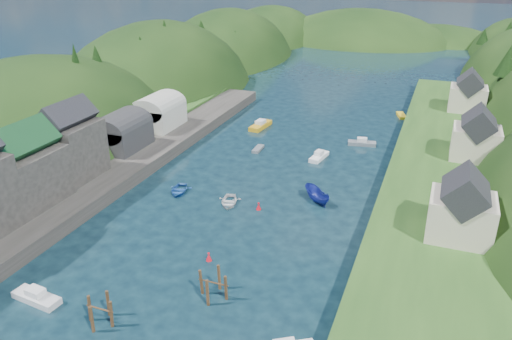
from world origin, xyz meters
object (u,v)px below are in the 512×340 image
at_px(piling_cluster_near, 101,313).
at_px(channel_buoy_far, 259,206).
at_px(piling_cluster_far, 214,287).
at_px(channel_buoy_near, 209,257).

bearing_deg(piling_cluster_near, channel_buoy_far, 77.40).
distance_m(piling_cluster_far, channel_buoy_far, 19.27).
bearing_deg(piling_cluster_far, channel_buoy_near, 120.39).
bearing_deg(piling_cluster_near, channel_buoy_near, 69.24).
bearing_deg(channel_buoy_far, channel_buoy_near, -94.18).
xyz_separation_m(piling_cluster_far, channel_buoy_near, (-3.30, 5.62, -0.67)).
relative_size(piling_cluster_far, channel_buoy_far, 3.12).
height_order(piling_cluster_near, channel_buoy_near, piling_cluster_near).
distance_m(piling_cluster_near, channel_buoy_far, 27.20).
xyz_separation_m(piling_cluster_far, channel_buoy_far, (-2.31, 19.11, -0.67)).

